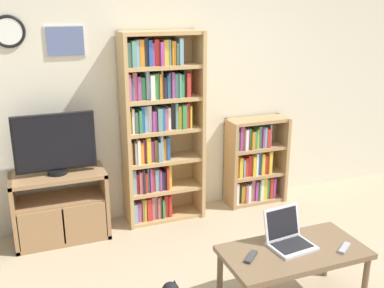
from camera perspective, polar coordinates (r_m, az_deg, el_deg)
wall_back at (r=4.57m, az=-3.95°, el=6.79°), size 6.37×0.09×2.60m
tv_stand at (r=4.41m, az=-16.33°, el=-7.65°), size 0.85×0.42×0.65m
television at (r=4.21m, az=-17.02°, el=-0.01°), size 0.72×0.18×0.56m
bookshelf_tall at (r=4.43m, az=-4.42°, el=2.22°), size 0.79×0.32×1.90m
bookshelf_short at (r=5.01m, az=7.75°, el=-2.37°), size 0.67×0.28×0.96m
coffee_table at (r=3.40m, az=12.77°, el=-13.67°), size 1.04×0.53×0.46m
laptop at (r=3.40m, az=12.07°, el=-11.40°), size 0.33×0.32×0.26m
remote_near_laptop at (r=3.47m, az=18.79°, el=-12.40°), size 0.16×0.13×0.02m
remote_far_from_laptop at (r=3.22m, az=7.50°, el=-14.01°), size 0.15×0.14×0.02m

